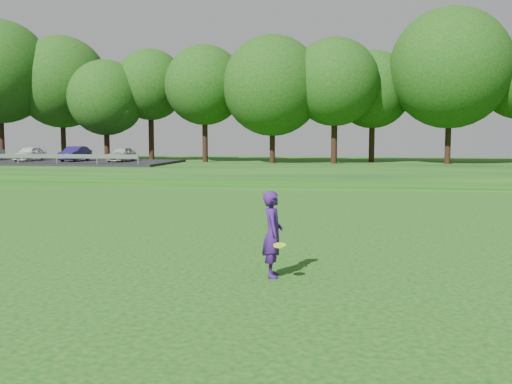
# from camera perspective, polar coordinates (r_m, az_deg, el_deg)

# --- Properties ---
(ground) EXTENTS (140.00, 140.00, 0.00)m
(ground) POSITION_cam_1_polar(r_m,az_deg,el_deg) (10.89, -2.08, -9.29)
(ground) COLOR #0C4010
(ground) RESTS_ON ground
(berm) EXTENTS (130.00, 30.00, 0.60)m
(berm) POSITION_cam_1_polar(r_m,az_deg,el_deg) (44.44, 6.69, 2.34)
(berm) COLOR #0C4010
(berm) RESTS_ON ground
(walking_path) EXTENTS (130.00, 1.60, 0.04)m
(walking_path) POSITION_cam_1_polar(r_m,az_deg,el_deg) (30.52, 5.42, 0.35)
(walking_path) COLOR gray
(walking_path) RESTS_ON ground
(treeline) EXTENTS (104.00, 7.00, 15.00)m
(treeline) POSITION_cam_1_polar(r_m,az_deg,el_deg) (48.65, 7.03, 11.81)
(treeline) COLOR #0D3C0E
(treeline) RESTS_ON berm
(parking_lot) EXTENTS (24.00, 9.00, 1.38)m
(parking_lot) POSITION_cam_1_polar(r_m,az_deg,el_deg) (50.57, -22.05, 3.17)
(parking_lot) COLOR black
(parking_lot) RESTS_ON berm
(woman) EXTENTS (0.58, 0.90, 1.73)m
(woman) POSITION_cam_1_polar(r_m,az_deg,el_deg) (11.35, 1.68, -4.23)
(woman) COLOR #381665
(woman) RESTS_ON ground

